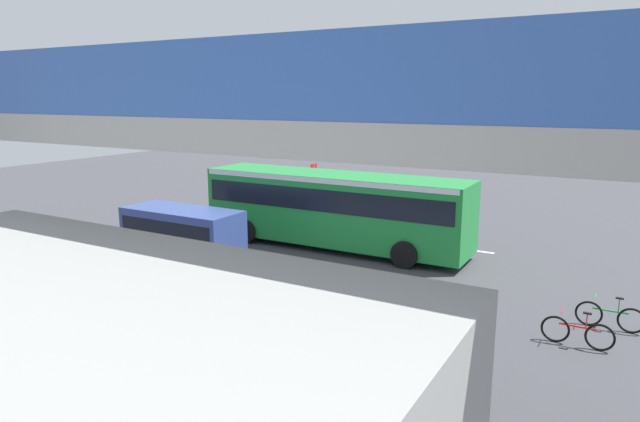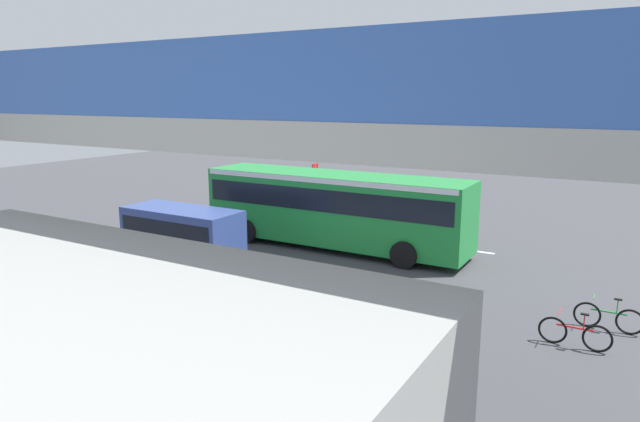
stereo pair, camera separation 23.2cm
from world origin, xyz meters
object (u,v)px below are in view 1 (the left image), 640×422
parked_van (183,231)px  bicycle_green (610,317)px  city_bus (334,204)px  bicycle_red (577,333)px  traffic_sign (314,181)px

parked_van → bicycle_green: (-14.85, -0.88, -0.81)m
city_bus → bicycle_red: size_ratio=6.52×
city_bus → parked_van: city_bus is taller
city_bus → traffic_sign: (3.99, -5.15, 0.01)m
city_bus → bicycle_red: city_bus is taller
parked_van → bicycle_red: (-14.17, 0.72, -0.81)m
parked_van → traffic_sign: size_ratio=1.71×
city_bus → bicycle_red: (-9.97, 5.32, -1.51)m
city_bus → parked_van: bearing=47.6°
bicycle_red → traffic_sign: (13.96, -10.47, 1.52)m
parked_van → traffic_sign: 9.78m
city_bus → parked_van: size_ratio=2.40×
bicycle_red → traffic_sign: bearing=-36.9°
city_bus → traffic_sign: city_bus is taller
bicycle_red → traffic_sign: size_ratio=0.63×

